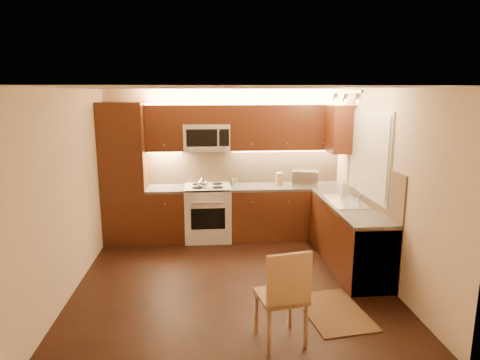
{
  "coord_description": "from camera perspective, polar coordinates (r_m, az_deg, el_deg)",
  "views": [
    {
      "loc": [
        -0.32,
        -5.14,
        2.45
      ],
      "look_at": [
        0.15,
        0.55,
        1.25
      ],
      "focal_mm": 31.28,
      "sensor_mm": 36.0,
      "label": 1
    }
  ],
  "objects": [
    {
      "name": "floor",
      "position": [
        5.7,
        -1.08,
        -13.58
      ],
      "size": [
        4.0,
        4.0,
        0.01
      ],
      "primitive_type": "cube",
      "color": "black",
      "rests_on": "ground"
    },
    {
      "name": "ceiling",
      "position": [
        5.15,
        -1.19,
        12.43
      ],
      "size": [
        4.0,
        4.0,
        0.01
      ],
      "primitive_type": "cube",
      "color": "beige",
      "rests_on": "ground"
    },
    {
      "name": "wall_back",
      "position": [
        7.24,
        -2.13,
        2.33
      ],
      "size": [
        4.0,
        0.01,
        2.5
      ],
      "primitive_type": "cube",
      "color": "beige",
      "rests_on": "ground"
    },
    {
      "name": "wall_front",
      "position": [
        3.37,
        1.05,
        -8.95
      ],
      "size": [
        4.0,
        0.01,
        2.5
      ],
      "primitive_type": "cube",
      "color": "beige",
      "rests_on": "ground"
    },
    {
      "name": "wall_left",
      "position": [
        5.53,
        -22.27,
        -1.54
      ],
      "size": [
        0.01,
        4.0,
        2.5
      ],
      "primitive_type": "cube",
      "color": "beige",
      "rests_on": "ground"
    },
    {
      "name": "wall_right",
      "position": [
        5.76,
        19.14,
        -0.81
      ],
      "size": [
        0.01,
        4.0,
        2.5
      ],
      "primitive_type": "cube",
      "color": "beige",
      "rests_on": "ground"
    },
    {
      "name": "pantry",
      "position": [
        7.08,
        -15.47,
        0.87
      ],
      "size": [
        0.7,
        0.6,
        2.3
      ],
      "primitive_type": "cube",
      "color": "#42190E",
      "rests_on": "floor"
    },
    {
      "name": "base_cab_back_left",
      "position": [
        7.16,
        -9.94,
        -4.7
      ],
      "size": [
        0.62,
        0.6,
        0.86
      ],
      "primitive_type": "cube",
      "color": "#42190E",
      "rests_on": "floor"
    },
    {
      "name": "counter_back_left",
      "position": [
        7.05,
        -10.07,
        -1.19
      ],
      "size": [
        0.62,
        0.6,
        0.04
      ],
      "primitive_type": "cube",
      "color": "#3D3A37",
      "rests_on": "base_cab_back_left"
    },
    {
      "name": "base_cab_back_right",
      "position": [
        7.26,
        6.28,
        -4.36
      ],
      "size": [
        1.92,
        0.6,
        0.86
      ],
      "primitive_type": "cube",
      "color": "#42190E",
      "rests_on": "floor"
    },
    {
      "name": "counter_back_right",
      "position": [
        7.14,
        6.36,
        -0.89
      ],
      "size": [
        1.92,
        0.6,
        0.04
      ],
      "primitive_type": "cube",
      "color": "#3D3A37",
      "rests_on": "base_cab_back_right"
    },
    {
      "name": "base_cab_right",
      "position": [
        6.23,
        14.6,
        -7.44
      ],
      "size": [
        0.6,
        2.0,
        0.86
      ],
      "primitive_type": "cube",
      "color": "#42190E",
      "rests_on": "floor"
    },
    {
      "name": "counter_right",
      "position": [
        6.1,
        14.82,
        -3.45
      ],
      "size": [
        0.6,
        2.0,
        0.04
      ],
      "primitive_type": "cube",
      "color": "#3D3A37",
      "rests_on": "base_cab_right"
    },
    {
      "name": "dishwasher",
      "position": [
        5.62,
        16.96,
        -9.74
      ],
      "size": [
        0.58,
        0.6,
        0.84
      ],
      "primitive_type": "cube",
      "color": "silver",
      "rests_on": "floor"
    },
    {
      "name": "backsplash_back",
      "position": [
        7.27,
        0.63,
        1.97
      ],
      "size": [
        3.3,
        0.02,
        0.6
      ],
      "primitive_type": "cube",
      "color": "tan",
      "rests_on": "wall_back"
    },
    {
      "name": "backsplash_right",
      "position": [
        6.13,
        17.53,
        -0.45
      ],
      "size": [
        0.02,
        2.0,
        0.6
      ],
      "primitive_type": "cube",
      "color": "tan",
      "rests_on": "wall_right"
    },
    {
      "name": "upper_cab_back_left",
      "position": [
        7.02,
        -10.27,
        6.99
      ],
      "size": [
        0.62,
        0.35,
        0.75
      ],
      "primitive_type": "cube",
      "color": "#42190E",
      "rests_on": "wall_back"
    },
    {
      "name": "upper_cab_back_right",
      "position": [
        7.12,
        6.36,
        7.17
      ],
      "size": [
        1.92,
        0.35,
        0.75
      ],
      "primitive_type": "cube",
      "color": "#42190E",
      "rests_on": "wall_back"
    },
    {
      "name": "upper_cab_bridge",
      "position": [
        6.97,
        -4.61,
        8.92
      ],
      "size": [
        0.76,
        0.35,
        0.31
      ],
      "primitive_type": "cube",
      "color": "#42190E",
      "rests_on": "wall_back"
    },
    {
      "name": "upper_cab_right_corner",
      "position": [
        6.9,
        13.49,
        6.77
      ],
      "size": [
        0.35,
        0.5,
        0.75
      ],
      "primitive_type": "cube",
      "color": "#42190E",
      "rests_on": "wall_right"
    },
    {
      "name": "stove",
      "position": [
        7.1,
        -4.39,
        -4.45
      ],
      "size": [
        0.76,
        0.65,
        0.92
      ],
      "primitive_type": null,
      "color": "silver",
      "rests_on": "floor"
    },
    {
      "name": "microwave",
      "position": [
        6.98,
        -4.56,
        5.84
      ],
      "size": [
        0.76,
        0.38,
        0.44
      ],
      "primitive_type": null,
      "color": "silver",
      "rests_on": "wall_back"
    },
    {
      "name": "window_frame",
      "position": [
        6.19,
        17.2,
        3.46
      ],
      "size": [
        0.03,
        1.44,
        1.24
      ],
      "primitive_type": "cube",
      "color": "silver",
      "rests_on": "wall_right"
    },
    {
      "name": "window_blinds",
      "position": [
        6.19,
        17.03,
        3.46
      ],
      "size": [
        0.02,
        1.36,
        1.16
      ],
      "primitive_type": "cube",
      "color": "silver",
      "rests_on": "wall_right"
    },
    {
      "name": "sink",
      "position": [
        6.21,
        14.41,
        -2.24
      ],
      "size": [
        0.52,
        0.86,
        0.15
      ],
      "primitive_type": null,
      "color": "silver",
      "rests_on": "counter_right"
    },
    {
      "name": "faucet",
      "position": [
        6.26,
        16.0,
        -1.52
      ],
      "size": [
        0.2,
        0.04,
        0.3
      ],
      "primitive_type": null,
      "color": "silver",
      "rests_on": "counter_right"
    },
    {
      "name": "track_light_bar",
      "position": [
        5.84,
        14.24,
        11.62
      ],
      "size": [
        0.04,
        1.2,
        0.03
      ],
      "primitive_type": "cube",
      "color": "silver",
      "rests_on": "ceiling"
    },
    {
      "name": "kettle",
      "position": [
        6.83,
        -5.13,
        -0.28
      ],
      "size": [
        0.22,
        0.22,
        0.2
      ],
      "primitive_type": null,
      "rotation": [
        0.0,
        0.0,
        0.39
      ],
      "color": "silver",
      "rests_on": "stove"
    },
    {
      "name": "toaster_oven",
      "position": [
        7.17,
        8.91,
        0.29
      ],
      "size": [
        0.5,
        0.43,
        0.26
      ],
      "primitive_type": "cube",
      "rotation": [
        0.0,
        0.0,
        -0.29
      ],
      "color": "silver",
      "rests_on": "counter_back_right"
    },
    {
      "name": "knife_block",
      "position": [
        7.16,
        5.38,
        0.17
      ],
      "size": [
        0.1,
        0.16,
        0.21
      ],
      "primitive_type": "cube",
      "rotation": [
        0.0,
        0.0,
        0.06
      ],
      "color": "#AC844E",
      "rests_on": "counter_back_right"
    },
    {
      "name": "spice_jar_a",
      "position": [
        7.25,
        -0.99,
        -0.1
      ],
      "size": [
        0.06,
        0.06,
        0.09
      ],
      "primitive_type": "cylinder",
      "rotation": [
        0.0,
        0.0,
        -0.43
      ],
      "color": "silver",
      "rests_on": "counter_back_right"
    },
    {
      "name": "spice_jar_b",
      "position": [
        7.13,
        -0.92,
        -0.28
      ],
      "size": [
        0.06,
        0.06,
        0.1
      ],
      "primitive_type": "cylinder",
      "rotation": [
        0.0,
        0.0,
        -0.42
      ],
      "color": "brown",
      "rests_on": "counter_back_right"
    },
    {
      "name": "spice_jar_c",
      "position": [
        7.24,
        -0.52,
        -0.09
      ],
      "size": [
        0.05,
        0.05,
        0.1
      ],
      "primitive_type": "cylinder",
      "rotation": [
        0.0,
        0.0,
        0.3
      ],
      "color": "silver",
      "rests_on": "counter_back_right"
    },
    {
      "name": "spice_jar_d",
      "position": [
        7.13,
        -0.92,
        -0.31
      ],
      "size": [
        0.05,
        0.05,
        0.09
      ],
      "primitive_type": "cylinder",
      "rotation": [
        0.0,
        0.0,
        -0.41
      ],
      "color": "olive",
      "rests_on": "counter_back_right"
    },
    {
      "name": "soap_bottle",
      "position": [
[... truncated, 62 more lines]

